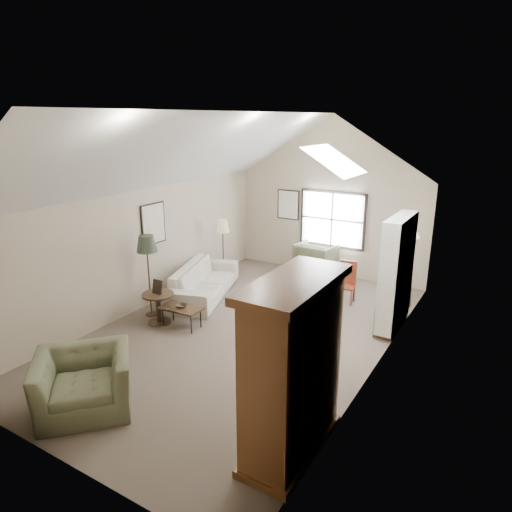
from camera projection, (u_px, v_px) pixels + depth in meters
The scene contains 18 objects.
room_shell at pixel (244, 160), 7.73m from camera, with size 5.01×8.01×4.00m.
window at pixel (332, 219), 11.44m from camera, with size 1.72×0.08×1.42m, color black.
skylight at pixel (336, 159), 7.83m from camera, with size 0.80×1.20×0.52m, color white, non-canonical shape.
wall_art at pixel (221, 214), 10.68m from camera, with size 1.97×3.71×0.88m.
armoire at pixel (293, 369), 5.31m from camera, with size 0.60×1.50×2.20m, color brown.
tv_alcove at pixel (397, 272), 8.49m from camera, with size 0.32×1.30×2.10m, color white.
media_console at pixel (392, 313), 8.75m from camera, with size 0.34×1.18×0.60m, color #382316.
tv_panel at pixel (394, 283), 8.57m from camera, with size 0.05×0.90×0.55m, color black.
sofa at pixel (204, 281), 10.30m from camera, with size 2.47×0.96×0.72m, color beige.
armchair_near at pixel (84, 382), 6.28m from camera, with size 1.25×1.09×0.81m, color #686E4D.
armchair_far at pixel (318, 259), 11.64m from camera, with size 0.93×0.96×0.87m, color #6E704E.
coffee_table at pixel (182, 317), 8.81m from camera, with size 0.81×0.45×0.41m, color #3C2618.
bowl at pixel (181, 306), 8.74m from camera, with size 0.19×0.19×0.05m, color #3A2117.
side_table at pixel (159, 308), 8.95m from camera, with size 0.62×0.62×0.62m, color #382817.
side_chair at pixel (346, 283), 9.89m from camera, with size 0.36×0.36×0.93m, color maroon.
tripod_lamp at pixel (402, 263), 9.44m from camera, with size 0.58×0.58×2.02m, color white, non-canonical shape.
dark_lamp at pixel (149, 275), 9.15m from camera, with size 0.41×0.41×1.72m, color #242B1E, non-canonical shape.
tan_lamp at pixel (223, 249), 11.31m from camera, with size 0.31×0.31×1.55m, color tan, non-canonical shape.
Camera 1 is at (4.23, -6.64, 3.91)m, focal length 32.00 mm.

